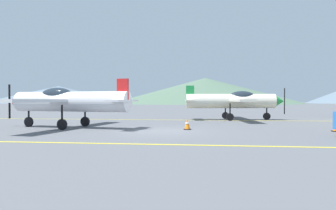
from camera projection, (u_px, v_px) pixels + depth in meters
ground_plane at (162, 131)px, 15.61m from camera, size 400.00×400.00×0.00m
apron_line_near at (142, 144)px, 10.92m from camera, size 80.00×0.16×0.01m
apron_line_far at (177, 120)px, 24.07m from camera, size 80.00×0.16×0.01m
airplane_near at (66, 101)px, 17.34m from camera, size 7.80×8.93×2.67m
airplane_mid at (234, 101)px, 24.27m from camera, size 7.77×8.93×2.67m
traffic_cone_front at (336, 126)px, 15.28m from camera, size 0.36×0.36×0.59m
traffic_cone_side at (187, 124)px, 16.32m from camera, size 0.36×0.36×0.59m
hill_left at (59, 94)px, 161.13m from camera, size 70.87×70.87×8.65m
hill_centerleft at (205, 91)px, 133.33m from camera, size 80.52×80.52×10.88m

